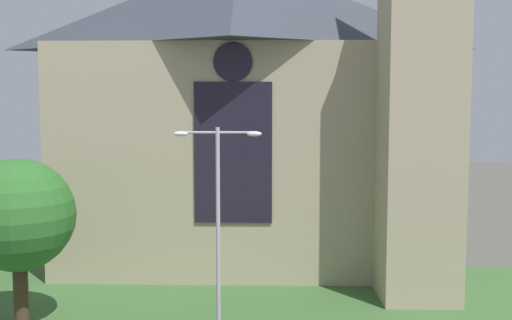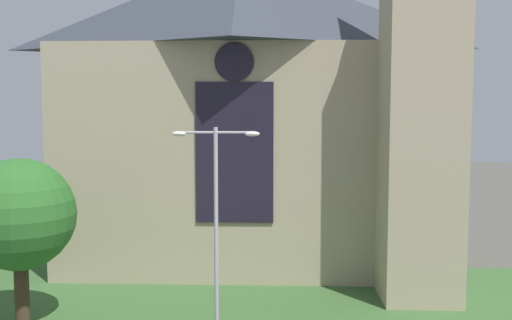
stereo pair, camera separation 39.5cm
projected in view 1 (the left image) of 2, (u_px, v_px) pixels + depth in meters
name	position (u px, v px, depth m)	size (l,w,h in m)	color
ground	(275.00, 307.00, 31.58)	(160.00, 160.00, 0.00)	#56544C
grass_verge	(275.00, 320.00, 29.59)	(120.00, 20.00, 0.01)	#3D6633
church_building	(250.00, 107.00, 39.70)	(23.20, 16.20, 26.00)	tan
tree_left_near	(18.00, 216.00, 28.19)	(5.22, 5.22, 7.97)	#423021
streetlamp_near	(218.00, 221.00, 23.52)	(3.37, 0.26, 9.58)	#B2B2B7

